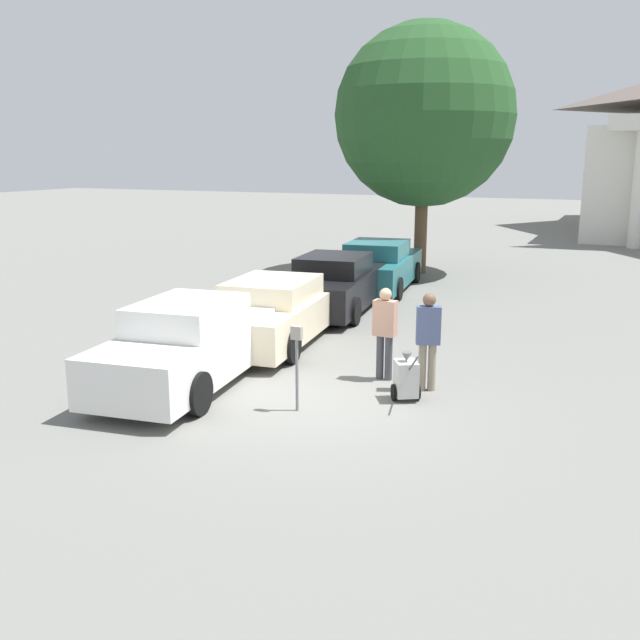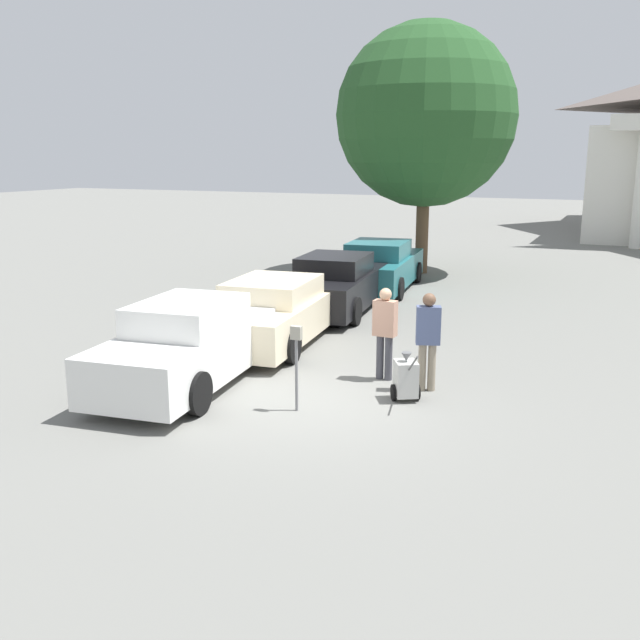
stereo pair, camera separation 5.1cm
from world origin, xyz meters
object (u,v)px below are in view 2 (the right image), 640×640
at_px(parked_car_teal, 379,267).
at_px(person_worker, 385,328).
at_px(parked_car_cream, 276,311).
at_px(person_supervisor, 428,335).
at_px(parked_car_black, 336,285).
at_px(parking_meter, 296,352).
at_px(equipment_cart, 406,378).
at_px(parked_car_white, 193,343).

bearing_deg(parked_car_teal, person_worker, -76.73).
relative_size(parked_car_cream, person_supervisor, 3.06).
distance_m(parked_car_black, parking_meter, 7.70).
distance_m(person_worker, equipment_cart, 1.33).
bearing_deg(equipment_cart, parked_car_teal, 81.74).
bearing_deg(person_supervisor, parked_car_cream, -45.82).
height_order(parked_car_cream, person_worker, person_worker).
xyz_separation_m(parked_car_white, person_worker, (3.15, 1.58, 0.26)).
bearing_deg(parking_meter, parked_car_black, 108.16).
relative_size(parked_car_black, parked_car_teal, 0.99).
relative_size(parking_meter, equipment_cart, 1.43).
distance_m(parked_car_cream, person_worker, 3.58).
height_order(parked_car_teal, person_supervisor, person_supervisor).
distance_m(parked_car_white, parked_car_black, 6.72).
height_order(parked_car_cream, parked_car_teal, parked_car_teal).
bearing_deg(equipment_cart, person_supervisor, 43.86).
distance_m(person_worker, person_supervisor, 0.95).
height_order(parked_car_cream, parked_car_black, parked_car_black).
relative_size(parked_car_cream, parked_car_black, 1.06).
distance_m(parked_car_white, parking_meter, 2.48).
distance_m(parked_car_cream, parked_car_teal, 6.89).
xyz_separation_m(person_worker, person_supervisor, (0.90, -0.30, 0.02)).
relative_size(parked_car_black, person_supervisor, 2.88).
xyz_separation_m(parked_car_cream, equipment_cart, (3.87, -2.62, -0.30)).
bearing_deg(parked_car_white, person_worker, 19.72).
height_order(parked_car_teal, person_worker, person_worker).
height_order(parked_car_black, parked_car_teal, parked_car_black).
height_order(person_worker, equipment_cart, person_worker).
xyz_separation_m(person_worker, equipment_cart, (0.72, -0.95, -0.60)).
bearing_deg(equipment_cart, parked_car_black, 92.02).
height_order(parked_car_black, person_worker, person_worker).
height_order(parked_car_cream, parking_meter, parked_car_cream).
bearing_deg(parked_car_cream, person_worker, -34.92).
bearing_deg(person_supervisor, parking_meter, 28.73).
bearing_deg(parking_meter, parked_car_cream, 121.95).
xyz_separation_m(parked_car_teal, parking_meter, (2.40, -10.73, 0.28)).
height_order(parked_car_black, person_supervisor, person_supervisor).
bearing_deg(parked_car_cream, person_supervisor, -32.91).
relative_size(person_worker, equipment_cart, 1.73).
relative_size(parked_car_white, parked_car_cream, 0.97).
height_order(parked_car_white, parked_car_cream, parked_car_white).
height_order(parked_car_white, parked_car_black, parked_car_white).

